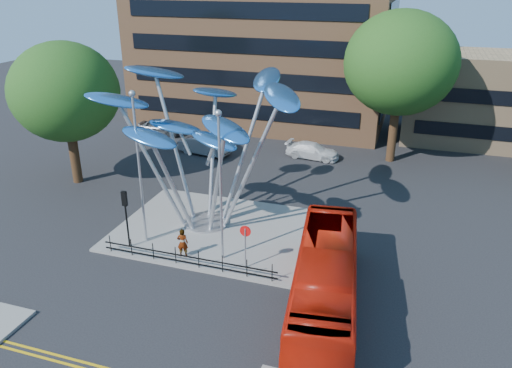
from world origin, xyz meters
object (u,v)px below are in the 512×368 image
(street_lamp_left, at_px, (138,156))
(no_entry_sign_island, at_px, (245,240))
(tree_right, at_px, (401,63))
(parked_car_left, at_px, (161,127))
(red_bus, at_px, (325,282))
(parked_car_mid, at_px, (204,146))
(street_lamp_right, at_px, (220,174))
(traffic_light_island, at_px, (125,207))
(tree_left, at_px, (65,92))
(parked_car_right, at_px, (313,151))
(pedestrian, at_px, (183,243))
(leaf_sculpture, at_px, (202,117))

(street_lamp_left, bearing_deg, no_entry_sign_island, -8.61)
(tree_right, bearing_deg, no_entry_sign_island, -107.12)
(street_lamp_left, distance_m, parked_car_left, 21.68)
(red_bus, bearing_deg, street_lamp_left, 156.70)
(parked_car_mid, bearing_deg, street_lamp_right, -143.14)
(traffic_light_island, xyz_separation_m, no_entry_sign_island, (7.00, 0.02, -0.80))
(no_entry_sign_island, distance_m, parked_car_left, 25.51)
(no_entry_sign_island, relative_size, parked_car_mid, 0.53)
(street_lamp_right, bearing_deg, traffic_light_island, -174.81)
(tree_left, relative_size, parked_car_right, 2.28)
(pedestrian, distance_m, parked_car_right, 18.39)
(street_lamp_left, distance_m, red_bus, 12.14)
(street_lamp_left, height_order, parked_car_left, street_lamp_left)
(parked_car_left, relative_size, parked_car_mid, 0.95)
(no_entry_sign_island, bearing_deg, tree_right, 72.88)
(no_entry_sign_island, relative_size, red_bus, 0.22)
(street_lamp_right, relative_size, no_entry_sign_island, 3.39)
(no_entry_sign_island, bearing_deg, leaf_sculpture, 134.33)
(street_lamp_left, relative_size, traffic_light_island, 2.57)
(leaf_sculpture, relative_size, parked_car_mid, 2.77)
(street_lamp_right, xyz_separation_m, pedestrian, (-2.12, -0.50, -4.11))
(leaf_sculpture, height_order, red_bus, leaf_sculpture)
(tree_left, height_order, street_lamp_right, tree_left)
(street_lamp_left, relative_size, street_lamp_right, 1.06)
(tree_right, bearing_deg, parked_car_left, 178.50)
(tree_left, relative_size, no_entry_sign_island, 4.21)
(leaf_sculpture, distance_m, parked_car_mid, 14.49)
(traffic_light_island, bearing_deg, street_lamp_right, 5.19)
(street_lamp_left, bearing_deg, parked_car_left, 115.85)
(no_entry_sign_island, height_order, parked_car_mid, no_entry_sign_island)
(red_bus, bearing_deg, parked_car_right, 96.15)
(red_bus, bearing_deg, parked_car_mid, 120.00)
(red_bus, bearing_deg, traffic_light_island, 162.04)
(tree_left, height_order, street_lamp_left, tree_left)
(tree_left, bearing_deg, parked_car_right, 34.02)
(tree_right, distance_m, street_lamp_right, 20.64)
(tree_left, height_order, parked_car_mid, tree_left)
(street_lamp_right, height_order, traffic_light_island, street_lamp_right)
(tree_right, xyz_separation_m, traffic_light_island, (-13.00, -19.50, -5.42))
(tree_right, relative_size, leaf_sculpture, 0.95)
(tree_left, bearing_deg, traffic_light_island, -39.81)
(no_entry_sign_island, xyz_separation_m, parked_car_right, (-0.31, 18.07, -1.16))
(street_lamp_left, bearing_deg, street_lamp_right, -5.71)
(leaf_sculpture, height_order, pedestrian, leaf_sculpture)
(street_lamp_right, bearing_deg, parked_car_left, 126.04)
(red_bus, bearing_deg, tree_right, 78.80)
(tree_left, distance_m, no_entry_sign_island, 18.35)
(street_lamp_left, xyz_separation_m, red_bus, (11.10, -3.14, -3.78))
(tree_right, height_order, street_lamp_left, tree_right)
(no_entry_sign_island, bearing_deg, parked_car_left, 128.13)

